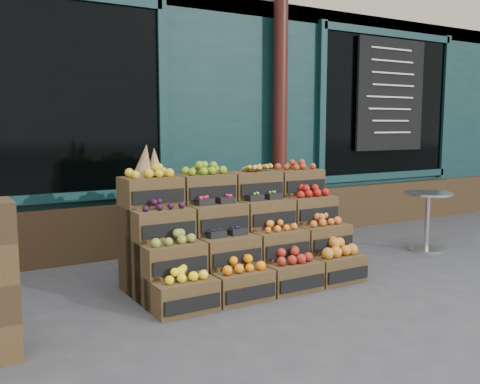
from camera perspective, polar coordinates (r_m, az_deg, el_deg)
ground at (r=4.70m, az=6.61°, el=-11.10°), size 60.00×60.00×0.00m
shop_facade at (r=9.11m, az=-13.65°, el=12.82°), size 12.00×6.24×4.80m
crate_display at (r=5.00m, az=0.01°, el=-5.14°), size 2.09×1.02×1.31m
bistro_table at (r=6.62m, az=19.36°, el=-2.27°), size 0.55×0.55×0.69m
shopkeeper at (r=6.39m, az=-19.83°, el=2.94°), size 0.90×0.77×2.09m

